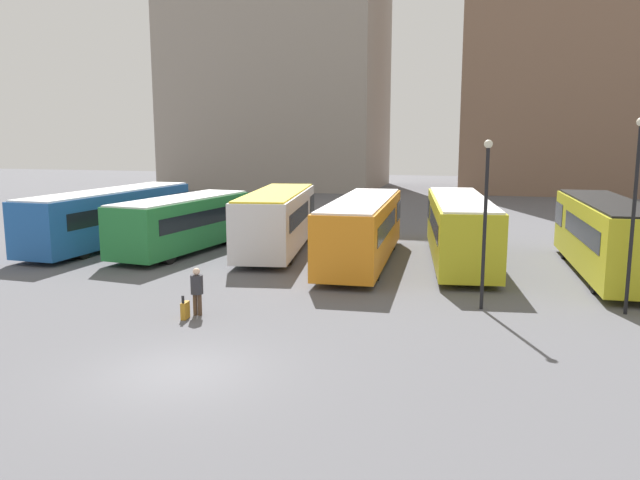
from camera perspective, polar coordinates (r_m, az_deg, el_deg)
ground_plane at (r=16.26m, az=-12.70°, el=-11.68°), size 160.00×160.00×0.00m
building_block_left at (r=73.67m, az=-3.83°, el=17.45°), size 23.32×15.42×32.03m
building_block_right at (r=70.53m, az=25.15°, el=15.03°), size 28.50×11.61×27.31m
bus_0 at (r=35.28m, az=-18.44°, el=2.20°), size 3.08×12.28×2.96m
bus_1 at (r=32.17m, az=-12.37°, el=1.60°), size 3.67×9.38×2.78m
bus_2 at (r=31.71m, az=-3.92°, el=1.96°), size 4.20×10.74×3.05m
bus_3 at (r=28.90m, az=3.92°, el=1.15°), size 3.12×11.64×2.97m
bus_4 at (r=29.58m, az=12.63°, el=1.19°), size 3.94×11.79×3.02m
bus_5 at (r=28.79m, az=24.68°, el=0.46°), size 2.98×11.18×3.15m
traveler at (r=20.75m, az=-11.19°, el=-4.26°), size 0.45×0.45×1.58m
suitcase at (r=20.60m, az=-12.23°, el=-6.30°), size 0.20×0.45×0.80m
lamp_post_0 at (r=21.37m, az=14.89°, el=2.56°), size 0.28×0.28×5.69m
lamp_post_1 at (r=22.41m, az=26.81°, el=3.09°), size 0.28×0.28×6.38m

